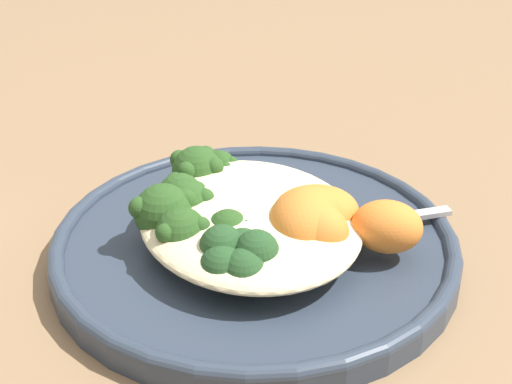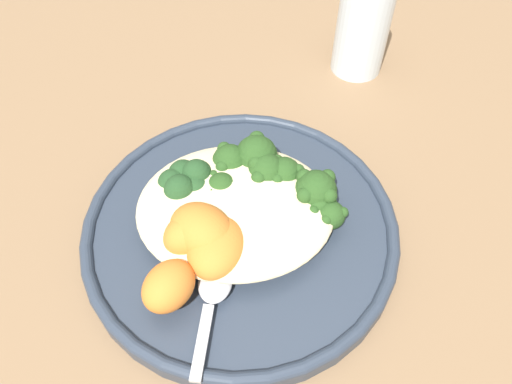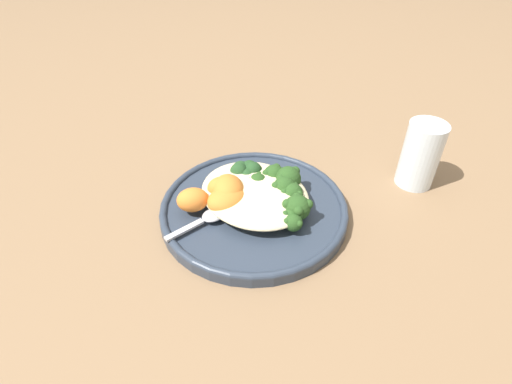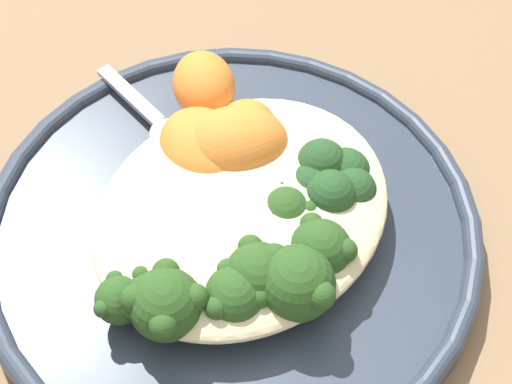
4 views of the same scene
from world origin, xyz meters
TOP-DOWN VIEW (x-y plane):
  - ground_plane at (0.00, 0.00)m, footprint 4.00×4.00m
  - plate at (-0.02, 0.00)m, footprint 0.29×0.29m
  - quinoa_mound at (-0.01, -0.01)m, footprint 0.18×0.15m
  - broccoli_stalk_0 at (-0.08, 0.00)m, footprint 0.11×0.04m
  - broccoli_stalk_1 at (-0.06, -0.00)m, footprint 0.11×0.06m
  - broccoli_stalk_2 at (-0.08, -0.02)m, footprint 0.10×0.07m
  - broccoli_stalk_3 at (-0.05, -0.03)m, footprint 0.08×0.10m
  - broccoli_stalk_4 at (-0.04, -0.03)m, footprint 0.06×0.11m
  - broccoli_stalk_5 at (-0.03, -0.05)m, footprint 0.05×0.13m
  - broccoli_stalk_6 at (-0.01, -0.04)m, footprint 0.04×0.11m
  - broccoli_stalk_7 at (-0.00, -0.01)m, footprint 0.05×0.08m
  - sweet_potato_chunk_0 at (0.04, 0.08)m, footprint 0.06×0.06m
  - sweet_potato_chunk_1 at (0.02, 0.03)m, footprint 0.06×0.06m
  - sweet_potato_chunk_2 at (-0.00, 0.04)m, footprint 0.06×0.07m
  - sweet_potato_chunk_3 at (0.01, 0.03)m, footprint 0.08×0.08m
  - kale_tuft at (0.03, -0.03)m, footprint 0.05×0.05m
  - spoon at (0.00, 0.07)m, footprint 0.03×0.10m

SIDE VIEW (x-z plane):
  - ground_plane at x=0.00m, z-range 0.00..0.00m
  - plate at x=-0.02m, z-range 0.00..0.02m
  - spoon at x=0.00m, z-range 0.02..0.03m
  - broccoli_stalk_0 at x=-0.08m, z-range 0.02..0.05m
  - broccoli_stalk_1 at x=-0.06m, z-range 0.02..0.05m
  - broccoli_stalk_7 at x=0.00m, z-range 0.02..0.05m
  - quinoa_mound at x=-0.01m, z-range 0.02..0.05m
  - broccoli_stalk_3 at x=-0.05m, z-range 0.02..0.05m
  - broccoli_stalk_6 at x=-0.01m, z-range 0.02..0.05m
  - broccoli_stalk_4 at x=-0.04m, z-range 0.02..0.06m
  - kale_tuft at x=0.03m, z-range 0.02..0.06m
  - broccoli_stalk_2 at x=-0.08m, z-range 0.02..0.06m
  - sweet_potato_chunk_2 at x=0.00m, z-range 0.02..0.06m
  - sweet_potato_chunk_0 at x=0.04m, z-range 0.02..0.06m
  - broccoli_stalk_5 at x=-0.03m, z-range 0.02..0.06m
  - sweet_potato_chunk_1 at x=0.02m, z-range 0.02..0.06m
  - sweet_potato_chunk_3 at x=0.01m, z-range 0.02..0.06m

